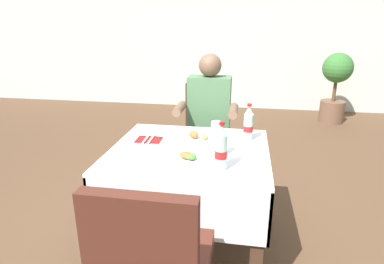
{
  "coord_description": "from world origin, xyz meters",
  "views": [
    {
      "loc": [
        0.4,
        -1.95,
        1.51
      ],
      "look_at": [
        0.07,
        0.05,
        0.81
      ],
      "focal_mm": 30.2,
      "sensor_mm": 36.0,
      "label": 1
    }
  ],
  "objects_px": {
    "plate_far_diner": "(197,137)",
    "beer_glass_left": "(216,140)",
    "chair_near_camera_side": "(154,264)",
    "seated_diner_far": "(208,120)",
    "chair_far_diner_seat": "(206,133)",
    "cola_bottle_primary": "(221,149)",
    "napkin_cutlery_set": "(149,139)",
    "plate_near_camera": "(191,159)",
    "potted_plant_corner": "(336,83)",
    "main_dining_table": "(189,173)",
    "cola_bottle_secondary": "(248,124)"
  },
  "relations": [
    {
      "from": "chair_far_diner_seat",
      "to": "cola_bottle_secondary",
      "type": "height_order",
      "value": "cola_bottle_secondary"
    },
    {
      "from": "main_dining_table",
      "to": "potted_plant_corner",
      "type": "height_order",
      "value": "potted_plant_corner"
    },
    {
      "from": "napkin_cutlery_set",
      "to": "potted_plant_corner",
      "type": "relative_size",
      "value": 0.18
    },
    {
      "from": "plate_near_camera",
      "to": "cola_bottle_primary",
      "type": "relative_size",
      "value": 0.89
    },
    {
      "from": "chair_near_camera_side",
      "to": "potted_plant_corner",
      "type": "height_order",
      "value": "potted_plant_corner"
    },
    {
      "from": "main_dining_table",
      "to": "cola_bottle_secondary",
      "type": "xyz_separation_m",
      "value": [
        0.37,
        0.22,
        0.29
      ]
    },
    {
      "from": "chair_near_camera_side",
      "to": "chair_far_diner_seat",
      "type": "bearing_deg",
      "value": 90.0
    },
    {
      "from": "plate_near_camera",
      "to": "cola_bottle_secondary",
      "type": "height_order",
      "value": "cola_bottle_secondary"
    },
    {
      "from": "chair_near_camera_side",
      "to": "napkin_cutlery_set",
      "type": "xyz_separation_m",
      "value": [
        -0.3,
        0.96,
        0.18
      ]
    },
    {
      "from": "main_dining_table",
      "to": "cola_bottle_secondary",
      "type": "height_order",
      "value": "cola_bottle_secondary"
    },
    {
      "from": "chair_far_diner_seat",
      "to": "cola_bottle_primary",
      "type": "xyz_separation_m",
      "value": [
        0.22,
        -1.12,
        0.3
      ]
    },
    {
      "from": "main_dining_table",
      "to": "seated_diner_far",
      "type": "relative_size",
      "value": 0.8
    },
    {
      "from": "plate_far_diner",
      "to": "beer_glass_left",
      "type": "distance_m",
      "value": 0.36
    },
    {
      "from": "plate_far_diner",
      "to": "beer_glass_left",
      "type": "xyz_separation_m",
      "value": [
        0.16,
        -0.3,
        0.1
      ]
    },
    {
      "from": "cola_bottle_primary",
      "to": "napkin_cutlery_set",
      "type": "relative_size",
      "value": 1.44
    },
    {
      "from": "plate_far_diner",
      "to": "cola_bottle_primary",
      "type": "xyz_separation_m",
      "value": [
        0.2,
        -0.46,
        0.1
      ]
    },
    {
      "from": "main_dining_table",
      "to": "chair_near_camera_side",
      "type": "distance_m",
      "value": 0.85
    },
    {
      "from": "seated_diner_far",
      "to": "plate_near_camera",
      "type": "relative_size",
      "value": 5.11
    },
    {
      "from": "chair_far_diner_seat",
      "to": "seated_diner_far",
      "type": "height_order",
      "value": "seated_diner_far"
    },
    {
      "from": "cola_bottle_primary",
      "to": "chair_near_camera_side",
      "type": "bearing_deg",
      "value": -111.05
    },
    {
      "from": "cola_bottle_secondary",
      "to": "potted_plant_corner",
      "type": "distance_m",
      "value": 3.36
    },
    {
      "from": "plate_near_camera",
      "to": "potted_plant_corner",
      "type": "bearing_deg",
      "value": 64.84
    },
    {
      "from": "main_dining_table",
      "to": "beer_glass_left",
      "type": "height_order",
      "value": "beer_glass_left"
    },
    {
      "from": "seated_diner_far",
      "to": "potted_plant_corner",
      "type": "distance_m",
      "value": 3.06
    },
    {
      "from": "plate_near_camera",
      "to": "cola_bottle_primary",
      "type": "distance_m",
      "value": 0.22
    },
    {
      "from": "seated_diner_far",
      "to": "napkin_cutlery_set",
      "type": "distance_m",
      "value": 0.72
    },
    {
      "from": "plate_far_diner",
      "to": "potted_plant_corner",
      "type": "distance_m",
      "value": 3.55
    },
    {
      "from": "plate_near_camera",
      "to": "beer_glass_left",
      "type": "height_order",
      "value": "beer_glass_left"
    },
    {
      "from": "cola_bottle_primary",
      "to": "potted_plant_corner",
      "type": "bearing_deg",
      "value": 67.7
    },
    {
      "from": "chair_near_camera_side",
      "to": "seated_diner_far",
      "type": "height_order",
      "value": "seated_diner_far"
    },
    {
      "from": "potted_plant_corner",
      "to": "beer_glass_left",
      "type": "bearing_deg",
      "value": -113.78
    },
    {
      "from": "plate_far_diner",
      "to": "potted_plant_corner",
      "type": "relative_size",
      "value": 0.21
    },
    {
      "from": "plate_far_diner",
      "to": "potted_plant_corner",
      "type": "xyz_separation_m",
      "value": [
        1.67,
        3.12,
        -0.13
      ]
    },
    {
      "from": "chair_far_diner_seat",
      "to": "plate_far_diner",
      "type": "relative_size",
      "value": 4.41
    },
    {
      "from": "plate_near_camera",
      "to": "cola_bottle_secondary",
      "type": "relative_size",
      "value": 0.96
    },
    {
      "from": "cola_bottle_primary",
      "to": "plate_near_camera",
      "type": "bearing_deg",
      "value": 156.76
    },
    {
      "from": "plate_near_camera",
      "to": "plate_far_diner",
      "type": "relative_size",
      "value": 1.12
    },
    {
      "from": "main_dining_table",
      "to": "cola_bottle_primary",
      "type": "height_order",
      "value": "cola_bottle_primary"
    },
    {
      "from": "napkin_cutlery_set",
      "to": "chair_near_camera_side",
      "type": "bearing_deg",
      "value": -72.45
    },
    {
      "from": "plate_near_camera",
      "to": "seated_diner_far",
      "type": "bearing_deg",
      "value": 90.6
    },
    {
      "from": "beer_glass_left",
      "to": "cola_bottle_primary",
      "type": "height_order",
      "value": "cola_bottle_primary"
    },
    {
      "from": "plate_far_diner",
      "to": "main_dining_table",
      "type": "bearing_deg",
      "value": -96.14
    },
    {
      "from": "chair_far_diner_seat",
      "to": "seated_diner_far",
      "type": "relative_size",
      "value": 0.77
    },
    {
      "from": "seated_diner_far",
      "to": "cola_bottle_primary",
      "type": "xyz_separation_m",
      "value": [
        0.19,
        -1.01,
        0.14
      ]
    },
    {
      "from": "plate_near_camera",
      "to": "cola_bottle_secondary",
      "type": "bearing_deg",
      "value": 52.56
    },
    {
      "from": "chair_near_camera_side",
      "to": "potted_plant_corner",
      "type": "xyz_separation_m",
      "value": [
        1.69,
        4.16,
        0.06
      ]
    },
    {
      "from": "chair_near_camera_side",
      "to": "cola_bottle_primary",
      "type": "bearing_deg",
      "value": 68.95
    },
    {
      "from": "chair_far_diner_seat",
      "to": "plate_far_diner",
      "type": "bearing_deg",
      "value": -88.31
    },
    {
      "from": "napkin_cutlery_set",
      "to": "cola_bottle_secondary",
      "type": "bearing_deg",
      "value": 9.71
    },
    {
      "from": "plate_near_camera",
      "to": "cola_bottle_primary",
      "type": "bearing_deg",
      "value": -23.24
    }
  ]
}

